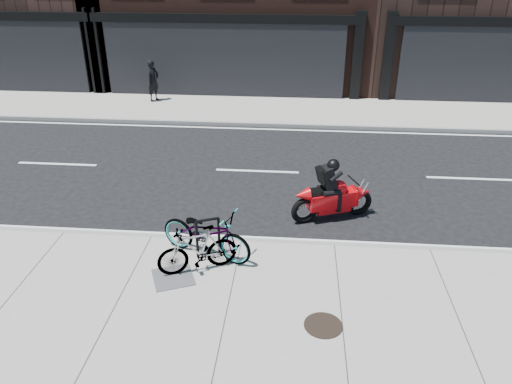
# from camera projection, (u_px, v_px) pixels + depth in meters

# --- Properties ---
(ground) EXTENTS (120.00, 120.00, 0.00)m
(ground) POSITION_uv_depth(u_px,v_px,m) (251.00, 203.00, 12.65)
(ground) COLOR black
(ground) RESTS_ON ground
(sidewalk_near) EXTENTS (60.00, 6.00, 0.13)m
(sidewalk_near) POSITION_uv_depth(u_px,v_px,m) (221.00, 342.00, 8.17)
(sidewalk_near) COLOR gray
(sidewalk_near) RESTS_ON ground
(sidewalk_far) EXTENTS (60.00, 3.50, 0.13)m
(sidewalk_far) POSITION_uv_depth(u_px,v_px,m) (270.00, 110.00, 19.53)
(sidewalk_far) COLOR gray
(sidewalk_far) RESTS_ON ground
(bike_rack) EXTENTS (0.48, 0.24, 0.86)m
(bike_rack) POSITION_uv_depth(u_px,v_px,m) (208.00, 234.00, 10.10)
(bike_rack) COLOR black
(bike_rack) RESTS_ON sidewalk_near
(bicycle_front) EXTENTS (2.15, 1.39, 1.07)m
(bicycle_front) POSITION_uv_depth(u_px,v_px,m) (206.00, 233.00, 10.09)
(bicycle_front) COLOR gray
(bicycle_front) RESTS_ON sidewalk_near
(bicycle_rear) EXTENTS (1.63, 1.05, 0.95)m
(bicycle_rear) POSITION_uv_depth(u_px,v_px,m) (197.00, 250.00, 9.64)
(bicycle_rear) COLOR gray
(bicycle_rear) RESTS_ON sidewalk_near
(motorcycle) EXTENTS (1.97, 1.01, 1.55)m
(motorcycle) POSITION_uv_depth(u_px,v_px,m) (336.00, 194.00, 11.71)
(motorcycle) COLOR black
(motorcycle) RESTS_ON ground
(pedestrian) EXTENTS (0.61, 0.71, 1.65)m
(pedestrian) POSITION_uv_depth(u_px,v_px,m) (153.00, 81.00, 20.11)
(pedestrian) COLOR black
(pedestrian) RESTS_ON sidewalk_far
(manhole_cover) EXTENTS (0.79, 0.79, 0.02)m
(manhole_cover) POSITION_uv_depth(u_px,v_px,m) (323.00, 325.00, 8.41)
(manhole_cover) COLOR black
(manhole_cover) RESTS_ON sidewalk_near
(utility_grate) EXTENTS (0.98, 0.98, 0.02)m
(utility_grate) POSITION_uv_depth(u_px,v_px,m) (173.00, 277.00, 9.62)
(utility_grate) COLOR #515254
(utility_grate) RESTS_ON sidewalk_near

